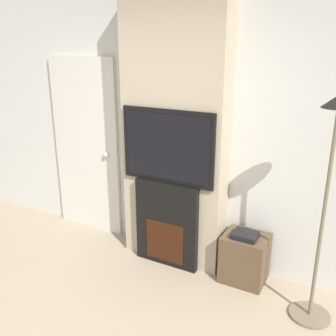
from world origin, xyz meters
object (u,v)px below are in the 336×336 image
object	(u,v)px
media_stand	(245,257)
fireplace	(168,223)
television	(168,147)
floor_lamp	(328,184)

from	to	relation	value
media_stand	fireplace	bearing A→B (deg)	-174.43
television	floor_lamp	world-z (taller)	floor_lamp
television	media_stand	size ratio (longest dim) A/B	1.85
floor_lamp	media_stand	world-z (taller)	floor_lamp
television	media_stand	world-z (taller)	television
media_stand	television	bearing A→B (deg)	-174.29
fireplace	television	distance (m)	0.80
fireplace	media_stand	xyz separation A→B (m)	(0.79, 0.08, -0.20)
fireplace	media_stand	distance (m)	0.82
floor_lamp	media_stand	xyz separation A→B (m)	(-0.65, 0.24, -0.93)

